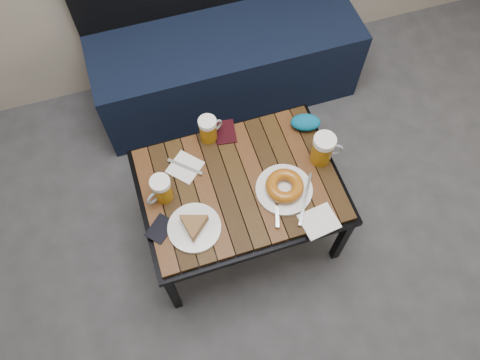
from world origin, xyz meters
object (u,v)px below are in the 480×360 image
object	(u,v)px
beer_mug_centre	(208,129)
plate_pie	(194,226)
plate_bagel	(284,188)
passport_navy	(160,229)
bench	(225,56)
beer_mug_right	(323,149)
beer_mug_left	(161,189)
knit_pouch	(306,122)
cafe_table	(240,188)
passport_burgundy	(225,132)

from	to	relation	value
beer_mug_centre	plate_pie	distance (m)	0.43
plate_bagel	passport_navy	bearing A→B (deg)	-178.76
bench	beer_mug_right	bearing A→B (deg)	-78.47
beer_mug_left	knit_pouch	world-z (taller)	beer_mug_left
cafe_table	passport_navy	xyz separation A→B (m)	(-0.36, -0.10, 0.05)
beer_mug_right	plate_bagel	distance (m)	0.23
bench	knit_pouch	bearing A→B (deg)	-75.85
beer_mug_left	passport_burgundy	bearing A→B (deg)	-173.20
beer_mug_centre	knit_pouch	distance (m)	0.43
beer_mug_left	knit_pouch	size ratio (longest dim) A/B	0.99
plate_bagel	plate_pie	bearing A→B (deg)	-172.81
beer_mug_right	beer_mug_left	bearing A→B (deg)	-168.87
beer_mug_left	plate_pie	xyz separation A→B (m)	(0.08, -0.17, -0.04)
beer_mug_right	passport_navy	size ratio (longest dim) A/B	1.36
passport_navy	passport_burgundy	size ratio (longest dim) A/B	0.90
plate_bagel	beer_mug_left	bearing A→B (deg)	165.46
beer_mug_centre	knit_pouch	size ratio (longest dim) A/B	0.95
cafe_table	plate_bagel	xyz separation A→B (m)	(0.16, -0.09, 0.07)
beer_mug_right	cafe_table	bearing A→B (deg)	-165.13
cafe_table	beer_mug_left	bearing A→B (deg)	173.50
cafe_table	passport_burgundy	distance (m)	0.26
knit_pouch	passport_burgundy	bearing A→B (deg)	167.66
bench	plate_pie	distance (m)	1.11
cafe_table	knit_pouch	distance (m)	0.41
cafe_table	beer_mug_left	xyz separation A→B (m)	(-0.31, 0.04, 0.11)
beer_mug_centre	plate_pie	size ratio (longest dim) A/B	0.59
bench	beer_mug_right	size ratio (longest dim) A/B	9.38
beer_mug_left	beer_mug_right	bearing A→B (deg)	150.37
passport_navy	beer_mug_right	bearing A→B (deg)	56.08
cafe_table	plate_pie	distance (m)	0.28
plate_bagel	knit_pouch	world-z (taller)	plate_bagel
plate_bagel	passport_burgundy	xyz separation A→B (m)	(-0.15, 0.35, -0.02)
beer_mug_centre	passport_navy	world-z (taller)	beer_mug_centre
beer_mug_centre	beer_mug_right	bearing A→B (deg)	-52.90
knit_pouch	cafe_table	bearing A→B (deg)	-152.86
bench	beer_mug_right	distance (m)	0.91
plate_bagel	passport_navy	size ratio (longest dim) A/B	2.64
beer_mug_right	knit_pouch	distance (m)	0.18
passport_burgundy	plate_bagel	bearing A→B (deg)	-58.87
bench	beer_mug_left	xyz separation A→B (m)	(-0.50, -0.83, 0.26)
bench	cafe_table	size ratio (longest dim) A/B	1.67
bench	cafe_table	xyz separation A→B (m)	(-0.19, -0.86, 0.16)
passport_navy	cafe_table	bearing A→B (deg)	62.89
beer_mug_left	plate_bagel	size ratio (longest dim) A/B	0.45
bench	passport_burgundy	distance (m)	0.66
beer_mug_left	bench	bearing A→B (deg)	-148.73
cafe_table	plate_pie	bearing A→B (deg)	-149.35
passport_burgundy	knit_pouch	world-z (taller)	knit_pouch
beer_mug_centre	plate_bagel	world-z (taller)	beer_mug_centre
cafe_table	plate_pie	xyz separation A→B (m)	(-0.23, -0.14, 0.07)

